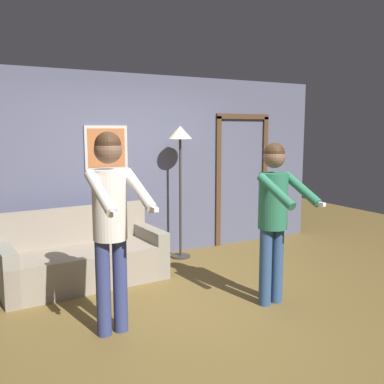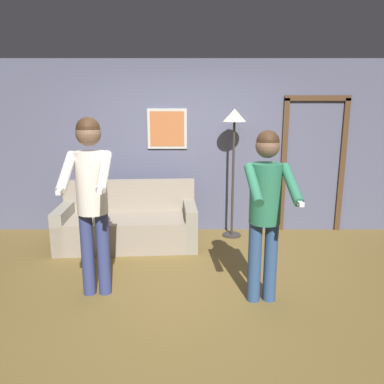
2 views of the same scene
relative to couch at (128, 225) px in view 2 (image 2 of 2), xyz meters
name	(u,v)px [view 2 (image 2 of 2)]	position (x,y,z in m)	size (l,w,h in m)	color
ground_plane	(188,287)	(0.85, -1.33, -0.28)	(12.00, 12.00, 0.00)	brown
back_wall_assembly	(191,148)	(0.88, 0.68, 1.02)	(6.40, 0.10, 2.60)	#51536B
couch	(128,225)	(0.00, 0.00, 0.00)	(1.95, 0.97, 0.87)	gray
torchiere_lamp	(234,131)	(1.50, 0.35, 1.30)	(0.33, 0.33, 1.89)	#332D28
person_standing_left	(91,190)	(-0.09, -1.47, 0.84)	(0.47, 0.72, 1.82)	navy
person_standing_right	(266,202)	(1.60, -1.61, 0.75)	(0.46, 0.67, 1.70)	navy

